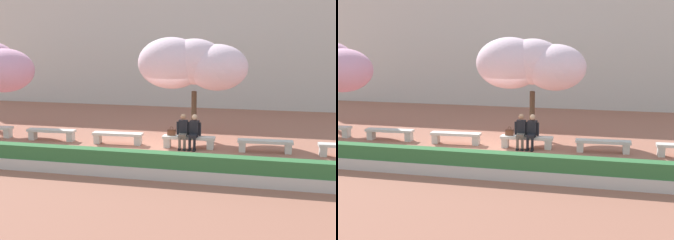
% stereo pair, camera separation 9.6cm
% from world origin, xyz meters
% --- Properties ---
extents(ground_plane, '(100.00, 100.00, 0.00)m').
position_xyz_m(ground_plane, '(0.00, 0.00, 0.00)').
color(ground_plane, '#9E604C').
extents(building_facade, '(32.08, 4.00, 8.59)m').
position_xyz_m(building_facade, '(0.00, 11.89, 4.30)').
color(building_facade, beige).
rests_on(building_facade, ground).
extents(stone_bench_near_west, '(1.99, 0.52, 0.45)m').
position_xyz_m(stone_bench_near_west, '(-4.22, 0.00, 0.31)').
color(stone_bench_near_west, beige).
rests_on(stone_bench_near_west, ground).
extents(stone_bench_center, '(1.99, 0.52, 0.45)m').
position_xyz_m(stone_bench_center, '(-1.41, 0.00, 0.31)').
color(stone_bench_center, beige).
rests_on(stone_bench_center, ground).
extents(stone_bench_near_east, '(1.99, 0.52, 0.45)m').
position_xyz_m(stone_bench_near_east, '(1.41, 0.00, 0.31)').
color(stone_bench_near_east, beige).
rests_on(stone_bench_near_east, ground).
extents(stone_bench_east_end, '(1.99, 0.52, 0.45)m').
position_xyz_m(stone_bench_east_end, '(4.22, 0.00, 0.31)').
color(stone_bench_east_end, beige).
rests_on(stone_bench_east_end, ground).
extents(person_seated_left, '(0.51, 0.70, 1.29)m').
position_xyz_m(person_seated_left, '(1.20, -0.05, 0.70)').
color(person_seated_left, black).
rests_on(person_seated_left, ground).
extents(person_seated_right, '(0.51, 0.69, 1.29)m').
position_xyz_m(person_seated_right, '(1.62, -0.05, 0.70)').
color(person_seated_right, black).
rests_on(person_seated_right, ground).
extents(handbag, '(0.30, 0.15, 0.34)m').
position_xyz_m(handbag, '(0.74, 0.01, 0.58)').
color(handbag, brown).
rests_on(handbag, stone_bench_near_east).
extents(cherry_tree_main, '(4.49, 2.70, 4.11)m').
position_xyz_m(cherry_tree_main, '(1.20, 1.95, 3.02)').
color(cherry_tree_main, '#473323').
rests_on(cherry_tree_main, ground).
extents(planter_hedge_foreground, '(20.02, 0.50, 0.80)m').
position_xyz_m(planter_hedge_foreground, '(0.00, -3.95, 0.39)').
color(planter_hedge_foreground, beige).
rests_on(planter_hedge_foreground, ground).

